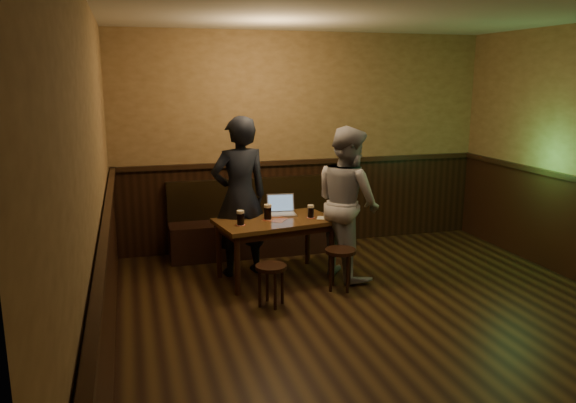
# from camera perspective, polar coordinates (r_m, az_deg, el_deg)

# --- Properties ---
(room) EXTENTS (5.04, 6.04, 2.84)m
(room) POSITION_cam_1_polar(r_m,az_deg,el_deg) (4.96, 11.47, 0.36)
(room) COLOR black
(room) RESTS_ON ground
(bench) EXTENTS (2.20, 0.50, 0.95)m
(bench) POSITION_cam_1_polar(r_m,az_deg,el_deg) (7.25, -3.30, -2.82)
(bench) COLOR black
(bench) RESTS_ON ground
(pub_table) EXTENTS (1.38, 0.93, 0.69)m
(pub_table) POSITION_cam_1_polar(r_m,az_deg,el_deg) (6.24, -1.32, -2.65)
(pub_table) COLOR #4F2F16
(pub_table) RESTS_ON ground
(stool_left) EXTENTS (0.34, 0.34, 0.42)m
(stool_left) POSITION_cam_1_polar(r_m,az_deg,el_deg) (5.57, -1.73, -7.31)
(stool_left) COLOR black
(stool_left) RESTS_ON ground
(stool_right) EXTENTS (0.42, 0.42, 0.45)m
(stool_right) POSITION_cam_1_polar(r_m,az_deg,el_deg) (6.00, 5.34, -5.67)
(stool_right) COLOR black
(stool_right) RESTS_ON ground
(pint_left) EXTENTS (0.10, 0.10, 0.16)m
(pint_left) POSITION_cam_1_polar(r_m,az_deg,el_deg) (5.99, -4.85, -1.65)
(pint_left) COLOR #A31B14
(pint_left) RESTS_ON pub_table
(pint_mid) EXTENTS (0.11, 0.11, 0.17)m
(pint_mid) POSITION_cam_1_polar(r_m,az_deg,el_deg) (6.21, -2.07, -1.06)
(pint_mid) COLOR #A31B14
(pint_mid) RESTS_ON pub_table
(pint_right) EXTENTS (0.09, 0.09, 0.15)m
(pint_right) POSITION_cam_1_polar(r_m,az_deg,el_deg) (6.29, 2.33, -1.00)
(pint_right) COLOR #A31B14
(pint_right) RESTS_ON pub_table
(laptop) EXTENTS (0.34, 0.29, 0.22)m
(laptop) POSITION_cam_1_polar(r_m,az_deg,el_deg) (6.45, -0.68, -0.79)
(laptop) COLOR silver
(laptop) RESTS_ON pub_table
(menu) EXTENTS (0.26, 0.23, 0.00)m
(menu) POSITION_cam_1_polar(r_m,az_deg,el_deg) (6.30, 3.98, -1.68)
(menu) COLOR silver
(menu) RESTS_ON pub_table
(person_suit) EXTENTS (0.72, 0.54, 1.81)m
(person_suit) POSITION_cam_1_polar(r_m,az_deg,el_deg) (6.35, -4.93, 0.50)
(person_suit) COLOR black
(person_suit) RESTS_ON ground
(person_grey) EXTENTS (0.81, 0.95, 1.71)m
(person_grey) POSITION_cam_1_polar(r_m,az_deg,el_deg) (6.31, 6.07, -0.10)
(person_grey) COLOR #99989E
(person_grey) RESTS_ON ground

